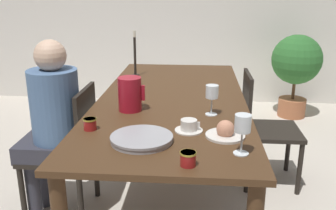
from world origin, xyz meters
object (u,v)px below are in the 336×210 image
Objects in this scene: candlestick_tall at (135,58)px; potted_plant at (296,65)px; chair_opposite at (262,125)px; jam_jar_red at (90,123)px; red_pitcher at (130,94)px; bread_plate at (225,132)px; jam_jar_amber at (188,158)px; wine_glass_water at (212,93)px; serving_tray at (142,139)px; chair_person_side at (69,148)px; person_seated at (51,116)px; wine_glass_juice at (243,126)px; teacup_near_person at (189,126)px.

potted_plant is at bearing 40.08° from candlestick_tall.
chair_opposite is 12.75× the size of jam_jar_red.
bread_plate is (0.53, -0.36, -0.07)m from red_pitcher.
jam_jar_amber is at bearing -111.54° from potted_plant.
wine_glass_water is at bearing 24.28° from jam_jar_red.
wine_glass_water reaches higher than serving_tray.
potted_plant reaches higher than serving_tray.
chair_person_side is at bearing 134.80° from serving_tray.
chair_opposite is 2.38× the size of candlestick_tall.
red_pitcher is (0.43, -0.12, 0.41)m from chair_person_side.
jam_jar_red is 1.18m from candlestick_tall.
potted_plant reaches higher than jam_jar_amber.
red_pitcher is 1.15× the size of wine_glass_water.
chair_opposite is 1.52m from person_seated.
person_seated is 5.92× the size of red_pitcher.
bread_plate is (-0.06, 0.19, -0.10)m from wine_glass_juice.
candlestick_tall is at bearing -27.91° from person_seated.
teacup_near_person is at bearing -114.55° from potted_plant.
bread_plate is (0.06, -0.32, -0.10)m from wine_glass_water.
teacup_near_person is (-0.53, -0.93, 0.33)m from chair_opposite.
bread_plate is at bearing -34.34° from red_pitcher.
candlestick_tall is at bearing 116.27° from wine_glass_juice.
candlestick_tall reaches higher than chair_opposite.
bread_plate is 2.84× the size of jam_jar_red.
person_seated is 17.33× the size of jam_jar_red.
wine_glass_juice is 0.36m from teacup_near_person.
potted_plant is (1.36, 2.65, -0.18)m from serving_tray.
chair_opposite is 1.29m from wine_glass_juice.
wine_glass_juice reaches higher than jam_jar_red.
wine_glass_juice is 0.28m from jam_jar_amber.
potted_plant is (0.91, 2.75, -0.29)m from wine_glass_juice.
red_pitcher is 1.40× the size of teacup_near_person.
candlestick_tall is 2.12m from potted_plant.
serving_tray is (0.13, -0.45, -0.08)m from red_pitcher.
bread_plate reaches higher than serving_tray.
candlestick_tall is at bearing 117.64° from bread_plate.
red_pitcher is at bearing 106.50° from serving_tray.
wine_glass_juice is at bearing -46.95° from teacup_near_person.
potted_plant is (1.14, 2.50, -0.19)m from teacup_near_person.
serving_tray is at bearing -117.10° from potted_plant.
potted_plant reaches higher than bread_plate.
chair_opposite reaches higher than serving_tray.
potted_plant is at bearing 158.76° from chair_opposite.
red_pitcher is at bearing 136.77° from wine_glass_juice.
potted_plant is (1.60, 1.35, -0.30)m from candlestick_tall.
chair_person_side is 0.87m from serving_tray.
bread_plate is at bearing -3.37° from jam_jar_red.
person_seated is at bearing 156.89° from bread_plate.
chair_opposite is 1.44m from jam_jar_red.
serving_tray is at bearing -73.50° from red_pitcher.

